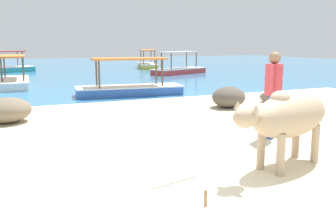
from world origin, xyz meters
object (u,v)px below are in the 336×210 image
at_px(cow, 288,116).
at_px(boat_blue, 130,87).
at_px(deck_chair_near, 200,196).
at_px(boat_yellow, 147,64).
at_px(boat_red, 179,69).
at_px(boat_white, 14,80).
at_px(boat_teal, 3,68).
at_px(person_standing, 273,88).

distance_m(cow, boat_blue, 8.11).
height_order(deck_chair_near, boat_yellow, boat_yellow).
bearing_deg(boat_red, boat_white, -4.09).
xyz_separation_m(boat_teal, boat_white, (0.55, -8.18, 0.00)).
distance_m(deck_chair_near, boat_teal, 21.83).
bearing_deg(boat_yellow, person_standing, -179.35).
relative_size(deck_chair_near, boat_white, 0.25).
bearing_deg(boat_white, person_standing, -155.97).
height_order(cow, deck_chair_near, cow).
bearing_deg(boat_teal, boat_white, 72.25).
xyz_separation_m(cow, boat_white, (-3.55, 12.34, -0.50)).
bearing_deg(boat_teal, boat_red, 129.89).
relative_size(boat_teal, boat_white, 1.03).
relative_size(person_standing, boat_red, 0.42).
xyz_separation_m(cow, boat_yellow, (5.38, 20.76, -0.50)).
xyz_separation_m(person_standing, boat_teal, (-4.96, 19.11, -0.70)).
distance_m(boat_teal, boat_blue, 13.13).
bearing_deg(cow, boat_red, -124.85).
distance_m(deck_chair_near, person_standing, 3.98).
relative_size(deck_chair_near, person_standing, 0.57).
bearing_deg(boat_yellow, cow, 179.26).
relative_size(boat_teal, boat_blue, 1.02).
height_order(boat_teal, boat_blue, same).
xyz_separation_m(cow, boat_blue, (0.13, 8.10, -0.50)).
bearing_deg(boat_red, person_standing, 49.26).
height_order(cow, boat_blue, boat_blue).
xyz_separation_m(boat_yellow, boat_blue, (-5.26, -12.66, 0.00)).
bearing_deg(cow, person_standing, -137.00).
height_order(boat_red, boat_blue, same).
height_order(boat_yellow, boat_blue, same).
bearing_deg(person_standing, deck_chair_near, 91.47).
xyz_separation_m(cow, deck_chair_near, (-2.07, -1.21, -0.36)).
relative_size(deck_chair_near, boat_teal, 0.24).
bearing_deg(boat_red, boat_teal, -51.28).
bearing_deg(boat_red, boat_yellow, -112.63).
relative_size(person_standing, boat_blue, 0.43).
bearing_deg(boat_yellow, boat_red, -166.09).
bearing_deg(cow, boat_blue, -106.40).
height_order(deck_chair_near, boat_white, boat_white).
relative_size(person_standing, boat_teal, 0.42).
relative_size(boat_yellow, boat_red, 1.00).
bearing_deg(boat_blue, person_standing, -78.19).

